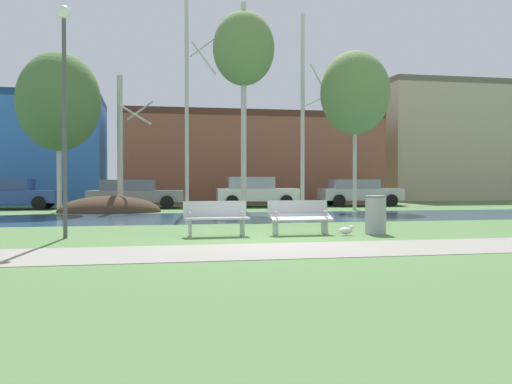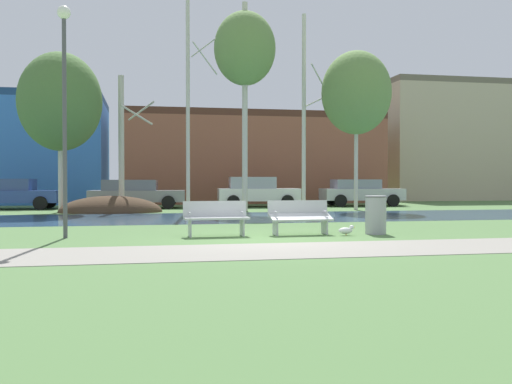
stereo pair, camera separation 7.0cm
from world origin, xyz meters
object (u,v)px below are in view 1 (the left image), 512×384
object	(u,v)px
parked_hatch_third_white	(255,191)
bench_left	(216,217)
trash_bin	(376,214)
bench_right	(300,216)
parked_sedan_second_grey	(134,193)
streetlamp	(64,84)
seagull	(346,230)
parked_wagon_fourth_silver	(358,192)
parked_van_nearest_blue	(11,193)

from	to	relation	value
parked_hatch_third_white	bench_left	bearing A→B (deg)	-104.95
bench_left	trash_bin	distance (m)	4.12
bench_right	parked_sedan_second_grey	distance (m)	15.25
bench_left	streetlamp	bearing A→B (deg)	176.22
bench_left	bench_right	bearing A→B (deg)	0.00
bench_right	seagull	distance (m)	1.23
trash_bin	streetlamp	bearing A→B (deg)	176.41
parked_sedan_second_grey	parked_wagon_fourth_silver	bearing A→B (deg)	0.90
bench_right	parked_van_nearest_blue	xyz separation A→B (m)	(-10.05, 14.83, 0.29)
bench_right	trash_bin	size ratio (longest dim) A/B	1.63
bench_left	parked_sedan_second_grey	bearing A→B (deg)	98.36
parked_hatch_third_white	parked_wagon_fourth_silver	world-z (taller)	parked_hatch_third_white
streetlamp	parked_wagon_fourth_silver	size ratio (longest dim) A/B	1.27
bench_right	parked_van_nearest_blue	bearing A→B (deg)	124.12
bench_right	streetlamp	world-z (taller)	streetlamp
parked_van_nearest_blue	parked_wagon_fourth_silver	size ratio (longest dim) A/B	0.99
parked_van_nearest_blue	parked_sedan_second_grey	world-z (taller)	parked_van_nearest_blue
parked_wagon_fourth_silver	bench_right	bearing A→B (deg)	-116.68
parked_sedan_second_grey	parked_wagon_fourth_silver	xyz separation A→B (m)	(11.75, 0.18, 0.01)
bench_right	parked_van_nearest_blue	world-z (taller)	parked_van_nearest_blue
trash_bin	parked_sedan_second_grey	size ratio (longest dim) A/B	0.21
bench_left	parked_van_nearest_blue	distance (m)	16.80
parked_van_nearest_blue	parked_wagon_fourth_silver	world-z (taller)	parked_van_nearest_blue
parked_hatch_third_white	streetlamp	bearing A→B (deg)	-117.44
seagull	streetlamp	world-z (taller)	streetlamp
streetlamp	parked_sedan_second_grey	bearing A→B (deg)	84.20
bench_left	bench_right	distance (m)	2.16
seagull	parked_van_nearest_blue	distance (m)	18.92
seagull	parked_van_nearest_blue	world-z (taller)	parked_van_nearest_blue
trash_bin	parked_van_nearest_blue	distance (m)	19.27
trash_bin	parked_hatch_third_white	world-z (taller)	parked_hatch_third_white
bench_left	trash_bin	bearing A→B (deg)	-3.42
trash_bin	parked_van_nearest_blue	size ratio (longest dim) A/B	0.23
parked_van_nearest_blue	seagull	bearing A→B (deg)	-53.95
bench_left	parked_van_nearest_blue	size ratio (longest dim) A/B	0.37
bench_left	parked_hatch_third_white	world-z (taller)	parked_hatch_third_white
bench_right	parked_hatch_third_white	world-z (taller)	parked_hatch_third_white
parked_wagon_fourth_silver	bench_left	bearing A→B (deg)	-122.94
bench_left	trash_bin	xyz separation A→B (m)	(4.12, -0.25, 0.04)
bench_left	parked_van_nearest_blue	xyz separation A→B (m)	(-7.89, 14.83, 0.29)
parked_van_nearest_blue	bench_right	bearing A→B (deg)	-55.88
seagull	parked_sedan_second_grey	world-z (taller)	parked_sedan_second_grey
bench_left	streetlamp	world-z (taller)	streetlamp
parked_sedan_second_grey	streetlamp	bearing A→B (deg)	-95.80
parked_wagon_fourth_silver	trash_bin	bearing A→B (deg)	-110.00
bench_right	parked_wagon_fourth_silver	world-z (taller)	parked_wagon_fourth_silver
bench_right	trash_bin	world-z (taller)	trash_bin
bench_left	trash_bin	size ratio (longest dim) A/B	1.63
seagull	parked_hatch_third_white	xyz separation A→B (m)	(0.72, 15.29, 0.67)
trash_bin	parked_wagon_fourth_silver	world-z (taller)	parked_wagon_fourth_silver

